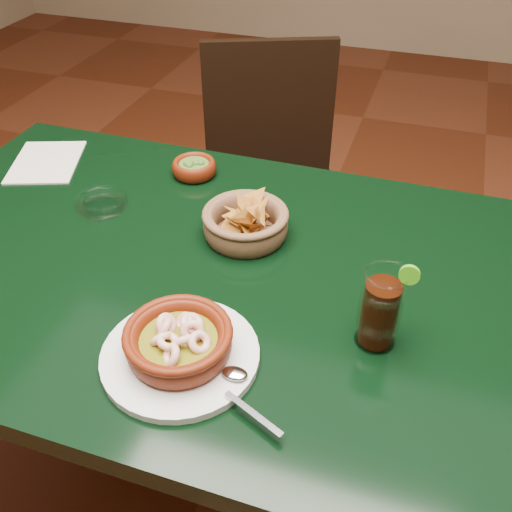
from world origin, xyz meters
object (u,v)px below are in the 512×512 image
(shrimp_plate, at_px, (179,345))
(chip_basket, at_px, (246,223))
(cola_drink, at_px, (380,309))
(dining_table, at_px, (190,300))
(dining_chair, at_px, (272,186))

(shrimp_plate, xyz_separation_m, chip_basket, (-0.01, 0.32, -0.00))
(chip_basket, height_order, cola_drink, cola_drink)
(shrimp_plate, bearing_deg, cola_drink, 25.39)
(shrimp_plate, bearing_deg, chip_basket, 91.56)
(dining_table, height_order, cola_drink, cola_drink)
(dining_table, bearing_deg, cola_drink, -14.07)
(dining_table, distance_m, dining_chair, 0.72)
(dining_table, distance_m, chip_basket, 0.18)
(dining_chair, bearing_deg, chip_basket, -77.92)
(chip_basket, bearing_deg, shrimp_plate, -88.44)
(dining_table, relative_size, shrimp_plate, 3.94)
(dining_table, xyz_separation_m, cola_drink, (0.36, -0.09, 0.17))
(shrimp_plate, bearing_deg, dining_chair, 98.45)
(shrimp_plate, relative_size, chip_basket, 1.56)
(dining_table, height_order, chip_basket, chip_basket)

